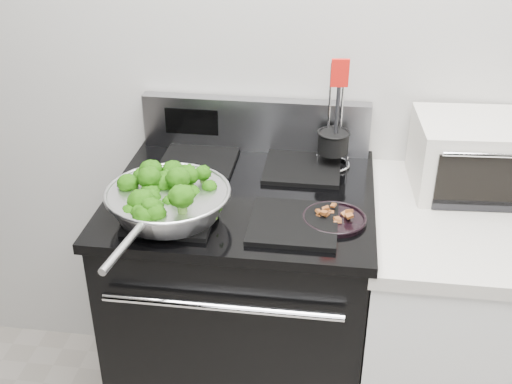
% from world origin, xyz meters
% --- Properties ---
extents(back_wall, '(4.00, 0.02, 2.70)m').
position_xyz_m(back_wall, '(0.00, 1.75, 1.35)').
color(back_wall, '#BBB8B1').
rests_on(back_wall, ground).
extents(gas_range, '(0.79, 0.69, 1.13)m').
position_xyz_m(gas_range, '(-0.30, 1.41, 0.49)').
color(gas_range, black).
rests_on(gas_range, floor).
extents(counter, '(0.62, 0.68, 0.92)m').
position_xyz_m(counter, '(0.39, 1.41, 0.46)').
color(counter, white).
rests_on(counter, floor).
extents(skillet, '(0.35, 0.55, 0.07)m').
position_xyz_m(skillet, '(-0.48, 1.23, 1.00)').
color(skillet, silver).
rests_on(skillet, gas_range).
extents(broccoli_pile, '(0.27, 0.27, 0.09)m').
position_xyz_m(broccoli_pile, '(-0.48, 1.23, 1.02)').
color(broccoli_pile, black).
rests_on(broccoli_pile, skillet).
extents(bacon_plate, '(0.18, 0.18, 0.04)m').
position_xyz_m(bacon_plate, '(-0.02, 1.28, 0.97)').
color(bacon_plate, black).
rests_on(bacon_plate, gas_range).
extents(utensil_holder, '(0.12, 0.12, 0.36)m').
position_xyz_m(utensil_holder, '(-0.04, 1.62, 1.01)').
color(utensil_holder, silver).
rests_on(utensil_holder, gas_range).
extents(toaster_oven, '(0.41, 0.32, 0.22)m').
position_xyz_m(toaster_oven, '(0.41, 1.59, 1.03)').
color(toaster_oven, silver).
rests_on(toaster_oven, counter).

